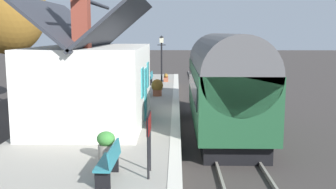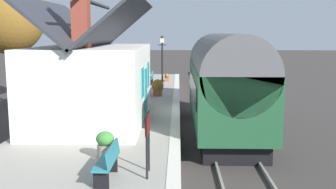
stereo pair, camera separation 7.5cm
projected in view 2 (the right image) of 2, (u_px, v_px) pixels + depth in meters
name	position (u px, v px, depth m)	size (l,w,h in m)	color
ground_plane	(201.00, 128.00, 18.26)	(160.00, 160.00, 0.00)	#383330
platform	(117.00, 119.00, 18.30)	(32.00, 5.80, 0.81)	gray
platform_edge_coping	(176.00, 111.00, 18.16)	(32.00, 0.36, 0.02)	beige
rail_near	(237.00, 127.00, 18.21)	(52.00, 0.08, 0.14)	gray
rail_far	(205.00, 127.00, 18.24)	(52.00, 0.08, 0.14)	gray
train	(224.00, 83.00, 16.98)	(9.41, 2.73, 4.32)	black
station_building	(94.00, 81.00, 15.85)	(7.39, 4.29, 6.09)	white
bench_by_lamp	(145.00, 87.00, 22.67)	(1.41, 0.46, 0.88)	#26727F
bench_near_building	(108.00, 161.00, 9.61)	(1.41, 0.46, 0.88)	#26727F
bench_platform_end	(151.00, 77.00, 27.30)	(1.41, 0.45, 0.88)	#26727F
planter_under_sign	(158.00, 87.00, 22.36)	(0.67, 0.67, 0.96)	#9E5138
planter_edge_far	(167.00, 78.00, 29.12)	(1.01, 0.32, 0.56)	#9E5138
planter_bench_right	(105.00, 144.00, 11.26)	(0.51, 0.51, 0.79)	gray
lamp_post_platform	(162.00, 52.00, 24.57)	(0.32, 0.50, 3.36)	black
station_sign_board	(148.00, 129.00, 9.86)	(0.96, 0.06, 1.57)	black
tree_far_left	(8.00, 9.00, 23.56)	(4.23, 4.57, 8.42)	#4C3828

